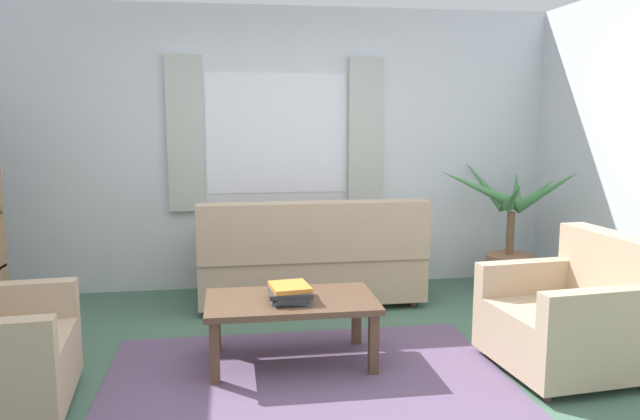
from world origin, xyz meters
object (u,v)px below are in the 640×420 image
object	(u,v)px
couch	(311,261)
potted_plant	(509,243)
armchair_right	(572,317)
coffee_table	(291,307)
book_stack_on_table	(290,292)

from	to	relation	value
couch	potted_plant	world-z (taller)	potted_plant
armchair_right	potted_plant	world-z (taller)	potted_plant
armchair_right	coffee_table	xyz separation A→B (m)	(-1.75, 0.38, 0.03)
couch	coffee_table	size ratio (longest dim) A/B	1.73
couch	book_stack_on_table	distance (m)	1.37
coffee_table	couch	bearing A→B (deg)	76.83
couch	book_stack_on_table	bearing A→B (deg)	76.84
armchair_right	couch	bearing A→B (deg)	-144.63
book_stack_on_table	potted_plant	xyz separation A→B (m)	(2.16, 1.42, -0.03)
armchair_right	potted_plant	bearing A→B (deg)	161.45
book_stack_on_table	coffee_table	bearing A→B (deg)	77.25
armchair_right	potted_plant	distance (m)	1.81
book_stack_on_table	potted_plant	distance (m)	2.59
book_stack_on_table	couch	bearing A→B (deg)	76.84
armchair_right	book_stack_on_table	bearing A→B (deg)	-106.43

